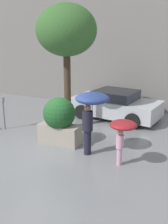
% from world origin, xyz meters
% --- Properties ---
extents(ground_plane, '(40.00, 40.00, 0.00)m').
position_xyz_m(ground_plane, '(0.00, 0.00, 0.00)').
color(ground_plane, slate).
extents(building_facade, '(18.00, 0.30, 6.00)m').
position_xyz_m(building_facade, '(0.00, 6.50, 3.00)').
color(building_facade, gray).
rests_on(building_facade, ground).
extents(planter_box, '(1.48, 1.12, 1.67)m').
position_xyz_m(planter_box, '(0.25, 0.91, 0.87)').
color(planter_box, '#9E9384').
rests_on(planter_box, ground).
extents(person_adult, '(1.06, 1.06, 2.02)m').
position_xyz_m(person_adult, '(1.59, 0.58, 1.61)').
color(person_adult, '#1E1E2D').
rests_on(person_adult, ground).
extents(person_child, '(0.79, 0.79, 1.41)m').
position_xyz_m(person_child, '(2.75, 0.19, 1.15)').
color(person_child, '#D199B7').
rests_on(person_child, ground).
extents(parked_car_near, '(4.13, 2.42, 1.27)m').
position_xyz_m(parked_car_near, '(1.08, 4.56, 0.61)').
color(parked_car_near, '#B7BCC1').
rests_on(parked_car_near, ground).
extents(street_tree, '(2.31, 2.31, 4.84)m').
position_xyz_m(street_tree, '(-0.27, 2.53, 3.81)').
color(street_tree, '#423323').
rests_on(street_tree, ground).
extents(parking_meter, '(0.14, 0.14, 1.34)m').
position_xyz_m(parking_meter, '(-2.51, 1.28, 0.96)').
color(parking_meter, '#595B60').
rests_on(parking_meter, ground).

